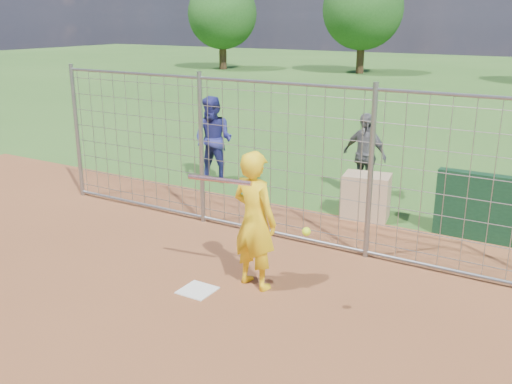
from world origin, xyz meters
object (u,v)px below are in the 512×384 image
Objects in this scene: bystander_a at (213,140)px; batter at (254,220)px; equipment_bin at (366,196)px; bystander_b at (364,155)px.

batter is at bearing -54.18° from bystander_a.
batter is 2.32× the size of equipment_bin.
bystander_b is (-0.20, 4.52, -0.09)m from batter.
bystander_a reaches higher than bystander_b.
batter reaches higher than equipment_bin.
batter is 4.52m from bystander_b.
equipment_bin is at bearing -51.72° from bystander_b.
bystander_a reaches higher than equipment_bin.
bystander_a is 2.32× the size of equipment_bin.
equipment_bin is (0.31, 3.33, -0.53)m from batter.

